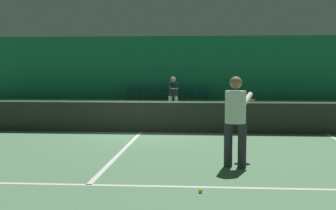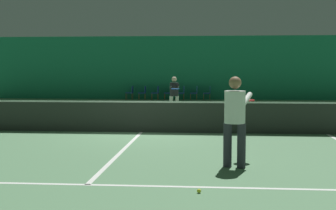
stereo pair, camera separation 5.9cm
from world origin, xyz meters
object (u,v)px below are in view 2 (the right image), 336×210
(tennis_net, at_px, (141,115))
(tennis_ball, at_px, (199,191))
(courtside_chair_4, at_px, (182,92))
(courtside_chair_6, at_px, (208,92))
(courtside_chair_2, at_px, (156,92))
(player_near, at_px, (235,115))
(courtside_chair_3, at_px, (169,92))
(courtside_chair_5, at_px, (195,92))
(player_far, at_px, (174,92))
(courtside_chair_1, at_px, (143,92))
(courtside_chair_0, at_px, (131,92))

(tennis_net, xyz_separation_m, tennis_ball, (1.86, -6.76, -0.48))
(courtside_chair_4, distance_m, courtside_chair_6, 1.59)
(tennis_net, xyz_separation_m, courtside_chair_2, (-1.14, 14.61, -0.03))
(tennis_ball, bearing_deg, tennis_net, 105.36)
(player_near, bearing_deg, courtside_chair_3, 26.23)
(courtside_chair_4, height_order, courtside_chair_5, same)
(courtside_chair_3, distance_m, courtside_chair_4, 0.79)
(player_far, height_order, courtside_chair_4, player_far)
(courtside_chair_6, xyz_separation_m, tennis_ball, (-0.18, -21.37, -0.45))
(courtside_chair_3, relative_size, courtside_chair_4, 1.00)
(courtside_chair_2, bearing_deg, player_near, 10.69)
(courtside_chair_5, relative_size, tennis_ball, 12.73)
(courtside_chair_4, xyz_separation_m, courtside_chair_6, (1.59, 0.00, 0.00))
(player_far, xyz_separation_m, courtside_chair_4, (-0.16, 9.06, -0.44))
(courtside_chair_4, xyz_separation_m, courtside_chair_5, (0.79, 0.00, 0.00))
(courtside_chair_5, height_order, tennis_ball, courtside_chair_5)
(player_near, height_order, courtside_chair_2, player_near)
(courtside_chair_1, distance_m, courtside_chair_3, 1.59)
(player_near, distance_m, player_far, 10.50)
(courtside_chair_2, distance_m, courtside_chair_4, 1.59)
(courtside_chair_5, bearing_deg, player_far, -4.01)
(player_far, distance_m, courtside_chair_3, 9.12)
(tennis_net, xyz_separation_m, courtside_chair_5, (1.24, 14.61, -0.03))
(player_near, height_order, courtside_chair_4, player_near)
(courtside_chair_2, relative_size, courtside_chair_4, 1.00)
(courtside_chair_1, relative_size, courtside_chair_2, 1.00)
(courtside_chair_1, distance_m, courtside_chair_2, 0.79)
(courtside_chair_4, distance_m, courtside_chair_5, 0.79)
(tennis_net, xyz_separation_m, courtside_chair_6, (2.04, 14.61, -0.03))
(courtside_chair_1, xyz_separation_m, courtside_chair_3, (1.59, 0.00, 0.00))
(player_far, xyz_separation_m, courtside_chair_3, (-0.95, 9.06, -0.44))
(courtside_chair_1, bearing_deg, courtside_chair_5, 90.00)
(courtside_chair_0, height_order, courtside_chair_6, same)
(tennis_net, distance_m, tennis_ball, 7.03)
(player_far, relative_size, courtside_chair_2, 1.88)
(courtside_chair_1, distance_m, tennis_ball, 21.71)
(tennis_net, distance_m, courtside_chair_3, 14.61)
(player_far, xyz_separation_m, courtside_chair_6, (1.43, 9.06, -0.44))
(tennis_net, bearing_deg, courtside_chair_4, 88.24)
(player_near, height_order, courtside_chair_5, player_near)
(courtside_chair_5, bearing_deg, courtside_chair_0, -90.00)
(courtside_chair_0, height_order, courtside_chair_3, same)
(courtside_chair_1, bearing_deg, tennis_net, 7.53)
(courtside_chair_0, relative_size, tennis_ball, 12.73)
(courtside_chair_6, bearing_deg, tennis_ball, -0.48)
(courtside_chair_4, height_order, tennis_ball, courtside_chair_4)
(player_near, bearing_deg, courtside_chair_1, 30.76)
(tennis_net, bearing_deg, courtside_chair_3, 91.35)
(tennis_net, bearing_deg, player_near, -62.16)
(courtside_chair_0, distance_m, courtside_chair_5, 3.97)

